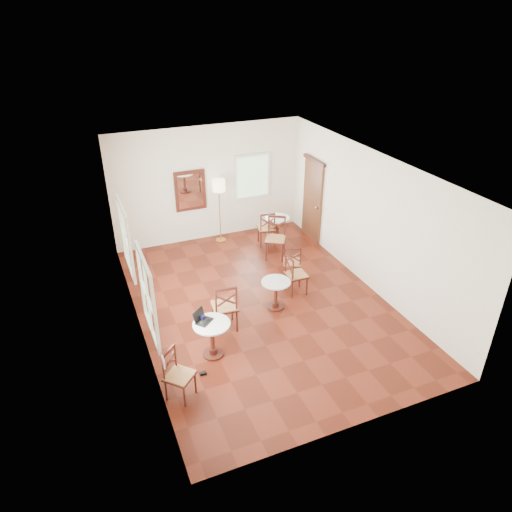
{
  "coord_description": "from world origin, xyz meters",
  "views": [
    {
      "loc": [
        -3.21,
        -7.45,
        5.59
      ],
      "look_at": [
        0.0,
        0.3,
        1.0
      ],
      "focal_mm": 32.51,
      "sensor_mm": 36.0,
      "label": 1
    }
  ],
  "objects_px": {
    "chair_near_a": "(225,306)",
    "floor_lamp": "(219,190)",
    "navy_mug": "(203,318)",
    "chair_mid_b": "(295,275)",
    "laptop": "(202,319)",
    "water_glass": "(202,324)",
    "mouse": "(207,320)",
    "chair_mid_a": "(292,263)",
    "cafe_table_back": "(277,227)",
    "chair_near_b": "(178,375)",
    "cafe_table_near": "(212,336)",
    "chair_back_b": "(276,238)",
    "power_adapter": "(203,373)",
    "chair_back_a": "(266,228)",
    "cafe_table_mid": "(276,291)"
  },
  "relations": [
    {
      "from": "chair_near_a",
      "to": "floor_lamp",
      "type": "relative_size",
      "value": 0.6
    },
    {
      "from": "floor_lamp",
      "to": "navy_mug",
      "type": "distance_m",
      "value": 4.53
    },
    {
      "from": "chair_mid_b",
      "to": "floor_lamp",
      "type": "xyz_separation_m",
      "value": [
        -0.68,
        3.03,
        0.98
      ]
    },
    {
      "from": "laptop",
      "to": "water_glass",
      "type": "bearing_deg",
      "value": -146.97
    },
    {
      "from": "chair_mid_b",
      "to": "mouse",
      "type": "xyz_separation_m",
      "value": [
        -2.33,
        -1.17,
        0.26
      ]
    },
    {
      "from": "chair_mid_a",
      "to": "cafe_table_back",
      "type": "bearing_deg",
      "value": -79.8
    },
    {
      "from": "chair_near_b",
      "to": "chair_mid_a",
      "type": "distance_m",
      "value": 4.14
    },
    {
      "from": "laptop",
      "to": "navy_mug",
      "type": "xyz_separation_m",
      "value": [
        0.03,
        0.03,
        -0.01
      ]
    },
    {
      "from": "cafe_table_near",
      "to": "chair_mid_a",
      "type": "bearing_deg",
      "value": 35.99
    },
    {
      "from": "chair_mid_a",
      "to": "water_glass",
      "type": "relative_size",
      "value": 9.89
    },
    {
      "from": "mouse",
      "to": "chair_mid_b",
      "type": "bearing_deg",
      "value": 44.19
    },
    {
      "from": "chair_mid_a",
      "to": "mouse",
      "type": "distance_m",
      "value": 3.04
    },
    {
      "from": "floor_lamp",
      "to": "laptop",
      "type": "relative_size",
      "value": 4.45
    },
    {
      "from": "chair_near_b",
      "to": "cafe_table_back",
      "type": "bearing_deg",
      "value": 6.03
    },
    {
      "from": "cafe_table_back",
      "to": "mouse",
      "type": "bearing_deg",
      "value": -129.95
    },
    {
      "from": "chair_near_b",
      "to": "chair_near_a",
      "type": "bearing_deg",
      "value": 4.44
    },
    {
      "from": "chair_mid_b",
      "to": "chair_back_b",
      "type": "bearing_deg",
      "value": -8.79
    },
    {
      "from": "floor_lamp",
      "to": "navy_mug",
      "type": "xyz_separation_m",
      "value": [
        -1.71,
        -4.14,
        -0.7
      ]
    },
    {
      "from": "mouse",
      "to": "power_adapter",
      "type": "relative_size",
      "value": 0.93
    },
    {
      "from": "chair_back_b",
      "to": "water_glass",
      "type": "distance_m",
      "value": 4.02
    },
    {
      "from": "chair_back_a",
      "to": "cafe_table_back",
      "type": "bearing_deg",
      "value": -156.79
    },
    {
      "from": "cafe_table_mid",
      "to": "laptop",
      "type": "distance_m",
      "value": 1.99
    },
    {
      "from": "cafe_table_back",
      "to": "chair_near_b",
      "type": "xyz_separation_m",
      "value": [
        -3.77,
        -4.45,
        0.02
      ]
    },
    {
      "from": "chair_near_b",
      "to": "water_glass",
      "type": "bearing_deg",
      "value": 6.14
    },
    {
      "from": "cafe_table_near",
      "to": "laptop",
      "type": "bearing_deg",
      "value": 135.45
    },
    {
      "from": "cafe_table_back",
      "to": "cafe_table_near",
      "type": "bearing_deg",
      "value": -128.78
    },
    {
      "from": "chair_near_b",
      "to": "water_glass",
      "type": "xyz_separation_m",
      "value": [
        0.62,
        0.74,
        0.3
      ]
    },
    {
      "from": "floor_lamp",
      "to": "mouse",
      "type": "distance_m",
      "value": 4.57
    },
    {
      "from": "cafe_table_near",
      "to": "water_glass",
      "type": "xyz_separation_m",
      "value": [
        -0.17,
        -0.02,
        0.31
      ]
    },
    {
      "from": "chair_mid_b",
      "to": "floor_lamp",
      "type": "distance_m",
      "value": 3.26
    },
    {
      "from": "chair_near_a",
      "to": "chair_back_a",
      "type": "distance_m",
      "value": 3.69
    },
    {
      "from": "cafe_table_back",
      "to": "power_adapter",
      "type": "relative_size",
      "value": 6.22
    },
    {
      "from": "chair_near_a",
      "to": "chair_back_b",
      "type": "height_order",
      "value": "chair_back_b"
    },
    {
      "from": "chair_back_a",
      "to": "chair_near_b",
      "type": "bearing_deg",
      "value": 64.32
    },
    {
      "from": "chair_mid_a",
      "to": "floor_lamp",
      "type": "height_order",
      "value": "floor_lamp"
    },
    {
      "from": "cafe_table_mid",
      "to": "chair_back_b",
      "type": "height_order",
      "value": "chair_back_b"
    },
    {
      "from": "chair_near_b",
      "to": "laptop",
      "type": "bearing_deg",
      "value": 9.29
    },
    {
      "from": "chair_near_b",
      "to": "chair_mid_a",
      "type": "height_order",
      "value": "chair_near_b"
    },
    {
      "from": "chair_near_a",
      "to": "power_adapter",
      "type": "xyz_separation_m",
      "value": [
        -0.78,
        -1.08,
        -0.49
      ]
    },
    {
      "from": "cafe_table_near",
      "to": "floor_lamp",
      "type": "relative_size",
      "value": 0.41
    },
    {
      "from": "chair_near_a",
      "to": "chair_back_b",
      "type": "bearing_deg",
      "value": -127.11
    },
    {
      "from": "navy_mug",
      "to": "power_adapter",
      "type": "relative_size",
      "value": 0.93
    },
    {
      "from": "chair_back_a",
      "to": "chair_near_a",
      "type": "bearing_deg",
      "value": 66.25
    },
    {
      "from": "chair_near_b",
      "to": "laptop",
      "type": "height_order",
      "value": "laptop"
    },
    {
      "from": "laptop",
      "to": "chair_back_a",
      "type": "bearing_deg",
      "value": 11.21
    },
    {
      "from": "chair_back_a",
      "to": "cafe_table_mid",
      "type": "bearing_deg",
      "value": 82.55
    },
    {
      "from": "cafe_table_near",
      "to": "chair_mid_a",
      "type": "xyz_separation_m",
      "value": [
        2.47,
        1.79,
        0.01
      ]
    },
    {
      "from": "chair_near_a",
      "to": "water_glass",
      "type": "height_order",
      "value": "chair_near_a"
    },
    {
      "from": "chair_near_a",
      "to": "chair_near_b",
      "type": "xyz_separation_m",
      "value": [
        -1.26,
        -1.41,
        -0.07
      ]
    },
    {
      "from": "chair_back_a",
      "to": "cafe_table_near",
      "type": "bearing_deg",
      "value": 66.4
    }
  ]
}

